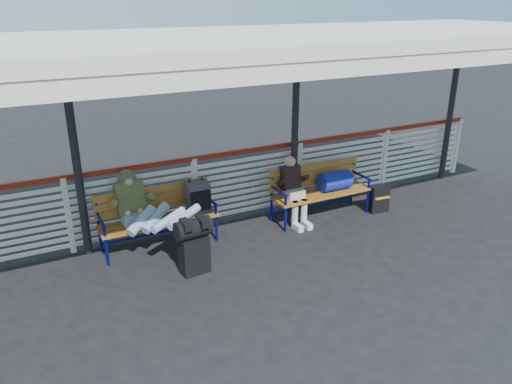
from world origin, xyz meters
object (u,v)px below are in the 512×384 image
luggage_stack (194,244)px  companion_person (294,190)px  traveler_man (154,213)px  bench_left (171,207)px  bench_right (327,184)px  suitcase_side (378,199)px

luggage_stack → companion_person: companion_person is taller
traveler_man → luggage_stack: bearing=-63.3°
bench_left → bench_right: 2.75m
traveler_man → suitcase_side: size_ratio=3.33×
bench_right → traveler_man: traveler_man is taller
bench_right → suitcase_side: size_ratio=3.67×
suitcase_side → bench_right: bearing=167.6°
companion_person → suitcase_side: 1.66m
companion_person → bench_left: bearing=173.6°
bench_right → companion_person: (-0.67, -0.01, 0.01)m
bench_right → suitcase_side: 1.04m
bench_left → suitcase_side: (3.67, -0.53, -0.36)m
bench_left → traveler_man: size_ratio=1.10×
luggage_stack → suitcase_side: bearing=2.4°
traveler_man → companion_person: (2.44, 0.11, -0.11)m
bench_left → companion_person: bearing=-6.4°
traveler_man → suitcase_side: (4.04, -0.19, -0.46)m
luggage_stack → companion_person: size_ratio=0.72×
traveler_man → bench_left: bearing=42.6°
luggage_stack → suitcase_side: 3.73m
suitcase_side → companion_person: bearing=175.3°
luggage_stack → suitcase_side: (3.69, 0.50, -0.20)m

